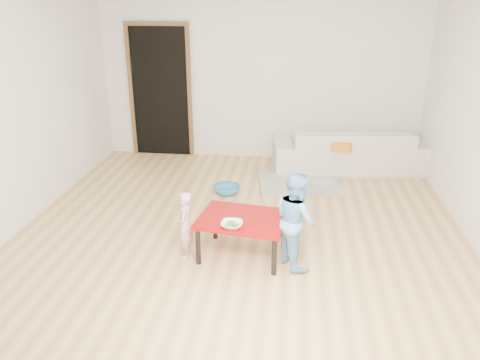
% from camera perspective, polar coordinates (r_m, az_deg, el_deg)
% --- Properties ---
extents(floor, '(5.00, 5.00, 0.01)m').
position_cam_1_polar(floor, '(5.45, 0.25, -5.58)').
color(floor, tan).
rests_on(floor, ground).
extents(back_wall, '(5.00, 0.02, 2.60)m').
position_cam_1_polar(back_wall, '(7.43, 2.50, 12.43)').
color(back_wall, silver).
rests_on(back_wall, floor).
extents(left_wall, '(0.02, 5.00, 2.60)m').
position_cam_1_polar(left_wall, '(5.82, -25.25, 7.76)').
color(left_wall, silver).
rests_on(left_wall, floor).
extents(doorway, '(1.02, 0.08, 2.11)m').
position_cam_1_polar(doorway, '(7.74, -9.64, 10.46)').
color(doorway, brown).
rests_on(doorway, back_wall).
extents(sofa, '(2.35, 1.16, 0.66)m').
position_cam_1_polar(sofa, '(7.25, 13.13, 3.73)').
color(sofa, beige).
rests_on(sofa, floor).
extents(cushion, '(0.59, 0.55, 0.13)m').
position_cam_1_polar(cushion, '(6.91, 11.56, 4.47)').
color(cushion, orange).
rests_on(cushion, sofa).
extents(red_table, '(0.94, 0.76, 0.43)m').
position_cam_1_polar(red_table, '(4.77, 0.31, -6.90)').
color(red_table, '#880807').
rests_on(red_table, floor).
extents(bowl, '(0.21, 0.21, 0.05)m').
position_cam_1_polar(bowl, '(4.48, -1.00, -5.47)').
color(bowl, white).
rests_on(bowl, red_table).
extents(broccoli, '(0.12, 0.12, 0.06)m').
position_cam_1_polar(broccoli, '(4.48, -1.00, -5.44)').
color(broccoli, '#2D5919').
rests_on(broccoli, red_table).
extents(child_pink, '(0.20, 0.28, 0.70)m').
position_cam_1_polar(child_pink, '(4.72, -6.79, -5.51)').
color(child_pink, '#D4608B').
rests_on(child_pink, floor).
extents(child_blue, '(0.54, 0.58, 0.96)m').
position_cam_1_polar(child_blue, '(4.55, 6.83, -4.85)').
color(child_blue, '#5A98D0').
rests_on(child_blue, floor).
extents(basin, '(0.36, 0.36, 0.11)m').
position_cam_1_polar(basin, '(6.28, -1.64, -1.17)').
color(basin, teal).
rests_on(basin, floor).
extents(blanket, '(1.25, 1.09, 0.06)m').
position_cam_1_polar(blanket, '(6.67, 7.21, -0.21)').
color(blanket, '#AEA599').
rests_on(blanket, floor).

